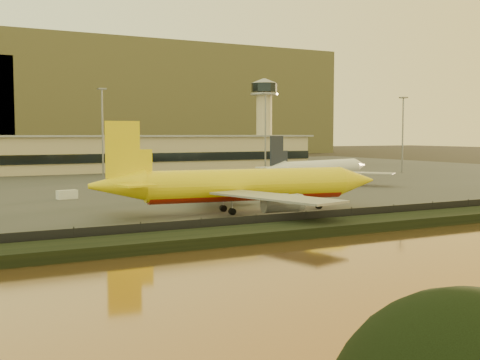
% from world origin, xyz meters
% --- Properties ---
extents(ground, '(900.00, 900.00, 0.00)m').
position_xyz_m(ground, '(0.00, 0.00, 0.00)').
color(ground, black).
rests_on(ground, ground).
extents(embankment, '(320.00, 7.00, 1.40)m').
position_xyz_m(embankment, '(0.00, -17.00, 0.70)').
color(embankment, black).
rests_on(embankment, ground).
extents(tarmac, '(320.00, 220.00, 0.20)m').
position_xyz_m(tarmac, '(0.00, 95.00, 0.10)').
color(tarmac, '#2D2D2D').
rests_on(tarmac, ground).
extents(perimeter_fence, '(300.00, 0.05, 2.20)m').
position_xyz_m(perimeter_fence, '(0.00, -13.00, 1.30)').
color(perimeter_fence, black).
rests_on(perimeter_fence, tarmac).
extents(terminal_building, '(202.00, 25.00, 12.60)m').
position_xyz_m(terminal_building, '(-14.52, 125.55, 6.25)').
color(terminal_building, tan).
rests_on(terminal_building, tarmac).
extents(control_tower, '(11.20, 11.20, 35.50)m').
position_xyz_m(control_tower, '(70.00, 131.00, 21.66)').
color(control_tower, tan).
rests_on(control_tower, tarmac).
extents(apron_light_masts, '(152.20, 12.20, 25.40)m').
position_xyz_m(apron_light_masts, '(15.00, 75.00, 15.70)').
color(apron_light_masts, slate).
rests_on(apron_light_masts, tarmac).
extents(dhl_cargo_jet, '(50.31, 48.91, 15.02)m').
position_xyz_m(dhl_cargo_jet, '(-6.33, 5.23, 4.69)').
color(dhl_cargo_jet, yellow).
rests_on(dhl_cargo_jet, tarmac).
extents(white_narrowbody_jet, '(42.82, 40.74, 12.57)m').
position_xyz_m(white_narrowbody_jet, '(39.96, 49.19, 3.95)').
color(white_narrowbody_jet, silver).
rests_on(white_narrowbody_jet, tarmac).
extents(gse_vehicle_yellow, '(4.10, 2.92, 1.69)m').
position_xyz_m(gse_vehicle_yellow, '(21.28, 22.59, 1.04)').
color(gse_vehicle_yellow, yellow).
rests_on(gse_vehicle_yellow, tarmac).
extents(gse_vehicle_white, '(4.19, 2.34, 1.79)m').
position_xyz_m(gse_vehicle_white, '(-27.97, 39.92, 1.09)').
color(gse_vehicle_white, silver).
rests_on(gse_vehicle_white, tarmac).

